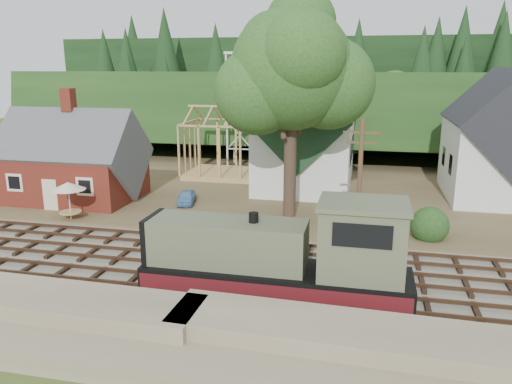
# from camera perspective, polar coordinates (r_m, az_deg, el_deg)

# --- Properties ---
(ground) EXTENTS (140.00, 140.00, 0.00)m
(ground) POSITION_cam_1_polar(r_m,az_deg,el_deg) (28.18, -3.49, -8.84)
(ground) COLOR #384C1E
(ground) RESTS_ON ground
(embankment) EXTENTS (64.00, 5.00, 1.60)m
(embankment) POSITION_cam_1_polar(r_m,az_deg,el_deg) (21.06, -10.19, -17.63)
(embankment) COLOR #7F7259
(embankment) RESTS_ON ground
(railroad_bed) EXTENTS (64.00, 11.00, 0.16)m
(railroad_bed) POSITION_cam_1_polar(r_m,az_deg,el_deg) (28.15, -3.49, -8.69)
(railroad_bed) COLOR #726B5B
(railroad_bed) RESTS_ON ground
(village_flat) EXTENTS (64.00, 26.00, 0.30)m
(village_flat) POSITION_cam_1_polar(r_m,az_deg,el_deg) (44.83, 2.86, 0.19)
(village_flat) COLOR brown
(village_flat) RESTS_ON ground
(hillside) EXTENTS (70.00, 28.96, 12.74)m
(hillside) POSITION_cam_1_polar(r_m,az_deg,el_deg) (68.17, 6.33, 4.87)
(hillside) COLOR #1E3F19
(hillside) RESTS_ON ground
(ridge) EXTENTS (80.00, 20.00, 12.00)m
(ridge) POSITION_cam_1_polar(r_m,az_deg,el_deg) (83.92, 7.57, 6.60)
(ridge) COLOR black
(ridge) RESTS_ON ground
(depot) EXTENTS (10.80, 7.41, 9.00)m
(depot) POSITION_cam_1_polar(r_m,az_deg,el_deg) (43.49, -20.07, 3.03)
(depot) COLOR #5C1E15
(depot) RESTS_ON village_flat
(church) EXTENTS (8.40, 15.17, 13.00)m
(church) POSITION_cam_1_polar(r_m,az_deg,el_deg) (45.24, 5.82, 6.75)
(church) COLOR silver
(church) RESTS_ON village_flat
(farmhouse) EXTENTS (8.40, 10.80, 10.60)m
(farmhouse) POSITION_cam_1_polar(r_m,az_deg,el_deg) (45.57, 26.17, 5.02)
(farmhouse) COLOR silver
(farmhouse) RESTS_ON village_flat
(timber_frame) EXTENTS (8.20, 6.20, 6.99)m
(timber_frame) POSITION_cam_1_polar(r_m,az_deg,el_deg) (49.34, -3.20, 5.18)
(timber_frame) COLOR tan
(timber_frame) RESTS_ON village_flat
(lattice_tower) EXTENTS (3.20, 3.20, 12.12)m
(lattice_tower) POSITION_cam_1_polar(r_m,az_deg,el_deg) (54.53, -1.54, 13.21)
(lattice_tower) COLOR silver
(lattice_tower) RESTS_ON village_flat
(big_tree) EXTENTS (10.90, 8.40, 14.70)m
(big_tree) POSITION_cam_1_polar(r_m,az_deg,el_deg) (35.34, 4.37, 12.89)
(big_tree) COLOR #38281E
(big_tree) RESTS_ON village_flat
(telegraph_pole_near) EXTENTS (2.20, 0.28, 8.00)m
(telegraph_pole_near) POSITION_cam_1_polar(r_m,az_deg,el_deg) (30.83, 11.74, 1.22)
(telegraph_pole_near) COLOR #4C331E
(telegraph_pole_near) RESTS_ON ground
(locomotive) EXTENTS (12.59, 3.15, 5.02)m
(locomotive) POSITION_cam_1_polar(r_m,az_deg,el_deg) (23.84, 3.36, -7.53)
(locomotive) COLOR black
(locomotive) RESTS_ON railroad_bed
(car_blue) EXTENTS (1.87, 3.31, 1.06)m
(car_blue) POSITION_cam_1_polar(r_m,az_deg,el_deg) (40.23, -7.94, -0.57)
(car_blue) COLOR #5F98CD
(car_blue) RESTS_ON village_flat
(patio_set) EXTENTS (2.43, 2.43, 2.70)m
(patio_set) POSITION_cam_1_polar(r_m,az_deg,el_deg) (37.91, -20.67, 0.46)
(patio_set) COLOR silver
(patio_set) RESTS_ON village_flat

